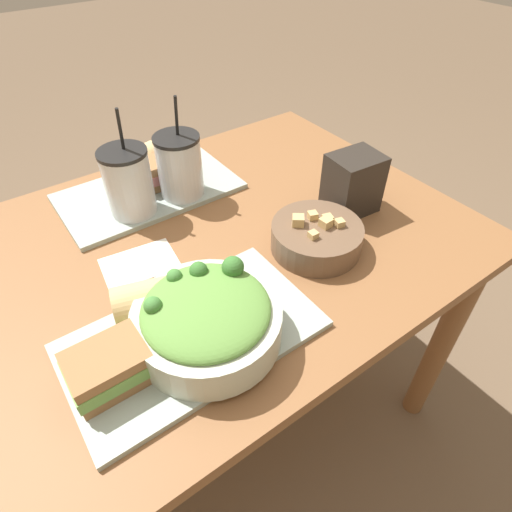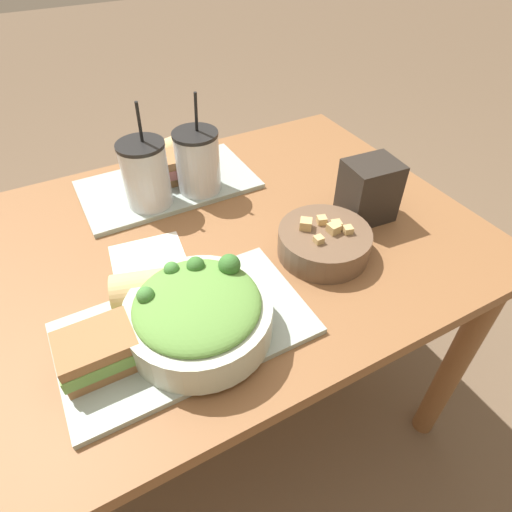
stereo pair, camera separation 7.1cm
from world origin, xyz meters
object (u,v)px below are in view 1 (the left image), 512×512
Objects in this scene: sandwich_near at (109,367)px; sandwich_far at (162,170)px; chip_bag at (353,184)px; drink_cup_red at (180,168)px; salad_bowl at (207,318)px; drink_cup_dark at (129,184)px; napkin_folded at (140,264)px; baguette_far at (143,160)px; baguette_near at (148,300)px; soup_bowl at (316,236)px.

sandwich_near is 0.56m from sandwich_far.
drink_cup_red is at bearing 142.18° from chip_bag.
sandwich_near is 0.51× the size of drink_cup_red.
drink_cup_dark is (0.05, 0.40, 0.03)m from salad_bowl.
drink_cup_red is 0.26m from napkin_folded.
drink_cup_dark is (-0.09, -0.14, 0.04)m from baguette_far.
baguette_far is 0.53m from chip_bag.
sandwich_near is 0.96× the size of baguette_near.
drink_cup_red is (0.17, 0.40, 0.02)m from salad_bowl.
sandwich_near is at bearing 135.42° from baguette_far.
napkin_folded is at bearing -111.50° from drink_cup_dark.
drink_cup_red reaches higher than sandwich_near.
baguette_far is at bearing 75.86° from salad_bowl.
baguette_far is at bearing 102.60° from drink_cup_red.
napkin_folded is (-0.06, -0.16, -0.08)m from drink_cup_dark.
chip_bag is at bearing -44.03° from sandwich_far.
salad_bowl reaches higher than sandwich_far.
salad_bowl is at bearing 150.61° from baguette_far.
drink_cup_dark reaches higher than baguette_far.
baguette_near is at bearing 39.47° from sandwich_near.
sandwich_near is 0.27m from napkin_folded.
sandwich_far reaches higher than napkin_folded.
drink_cup_dark is 1.77× the size of chip_bag.
drink_cup_red reaches higher than soup_bowl.
baguette_far is at bearing 132.95° from chip_bag.
chip_bag is (0.52, 0.04, 0.02)m from baguette_near.
chip_bag is 0.50m from napkin_folded.
sandwich_near is at bearing 175.11° from salad_bowl.
napkin_folded is (0.04, 0.14, -0.05)m from baguette_near.
drink_cup_dark is at bearing -180.00° from drink_cup_red.
napkin_folded is (-0.48, 0.11, -0.07)m from chip_bag.
baguette_near and baguette_far have the same top height.
baguette_far is (-0.02, 0.07, 0.00)m from sandwich_far.
baguette_near is 0.52m from chip_bag.
baguette_near is 0.49m from baguette_far.
salad_bowl is at bearing -85.76° from napkin_folded.
salad_bowl is 1.00× the size of drink_cup_dark.
sandwich_far is at bearing -13.00° from baguette_near.
soup_bowl reaches higher than sandwich_far.
drink_cup_red is at bearing -20.40° from baguette_near.
salad_bowl is 1.02× the size of drink_cup_red.
sandwich_far is (-0.15, 0.40, 0.01)m from soup_bowl.
drink_cup_red reaches higher than salad_bowl.
salad_bowl is 0.57m from baguette_far.
napkin_folded is (-0.32, 0.17, -0.03)m from soup_bowl.
sandwich_near is 0.76× the size of napkin_folded.
salad_bowl reaches higher than baguette_near.
sandwich_far is 0.95× the size of chip_bag.
salad_bowl is 0.12m from baguette_near.
salad_bowl is 0.32m from soup_bowl.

